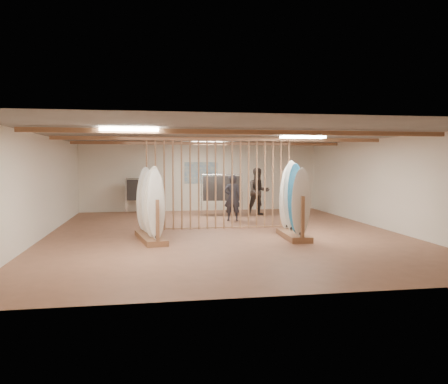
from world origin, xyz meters
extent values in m
plane|color=#976349|center=(0.00, 0.00, 0.00)|extent=(12.00, 12.00, 0.00)
plane|color=gray|center=(0.00, 0.00, 2.80)|extent=(12.00, 12.00, 0.00)
plane|color=white|center=(0.00, 6.00, 1.40)|extent=(12.00, 0.00, 12.00)
plane|color=white|center=(0.00, -6.00, 1.40)|extent=(12.00, 0.00, 12.00)
plane|color=white|center=(-5.00, 0.00, 1.40)|extent=(0.00, 12.00, 12.00)
plane|color=white|center=(5.00, 0.00, 1.40)|extent=(0.00, 12.00, 12.00)
cube|color=#956644|center=(0.00, 0.00, 2.72)|extent=(9.50, 6.12, 0.10)
cube|color=white|center=(0.00, 0.00, 2.74)|extent=(1.20, 0.35, 0.06)
cylinder|color=#A97A52|center=(-2.20, 0.80, 1.40)|extent=(0.05, 0.05, 2.78)
cylinder|color=#A97A52|center=(-1.94, 0.80, 1.40)|extent=(0.05, 0.05, 2.78)
cylinder|color=#A97A52|center=(-1.68, 0.80, 1.40)|extent=(0.05, 0.05, 2.78)
cylinder|color=#A97A52|center=(-1.42, 0.80, 1.40)|extent=(0.05, 0.05, 2.78)
cylinder|color=#A97A52|center=(-1.16, 0.80, 1.40)|extent=(0.05, 0.05, 2.78)
cylinder|color=#A97A52|center=(-0.91, 0.80, 1.40)|extent=(0.05, 0.05, 2.78)
cylinder|color=#A97A52|center=(-0.65, 0.80, 1.40)|extent=(0.05, 0.05, 2.78)
cylinder|color=#A97A52|center=(-0.39, 0.80, 1.40)|extent=(0.05, 0.05, 2.78)
cylinder|color=#A97A52|center=(-0.13, 0.80, 1.40)|extent=(0.05, 0.05, 2.78)
cylinder|color=#A97A52|center=(0.13, 0.80, 1.40)|extent=(0.05, 0.05, 2.78)
cylinder|color=#A97A52|center=(0.39, 0.80, 1.40)|extent=(0.05, 0.05, 2.78)
cylinder|color=#A97A52|center=(0.65, 0.80, 1.40)|extent=(0.05, 0.05, 2.78)
cylinder|color=#A97A52|center=(0.91, 0.80, 1.40)|extent=(0.05, 0.05, 2.78)
cylinder|color=#A97A52|center=(1.16, 0.80, 1.40)|extent=(0.05, 0.05, 2.78)
cylinder|color=#A97A52|center=(1.42, 0.80, 1.40)|extent=(0.05, 0.05, 2.78)
cylinder|color=#A97A52|center=(1.68, 0.80, 1.40)|extent=(0.05, 0.05, 2.78)
cylinder|color=#A97A52|center=(1.94, 0.80, 1.40)|extent=(0.05, 0.05, 2.78)
cylinder|color=#A97A52|center=(2.20, 0.80, 1.40)|extent=(0.05, 0.05, 2.78)
cube|color=#3069A8|center=(0.00, 5.98, 1.60)|extent=(1.40, 0.03, 0.90)
cube|color=#956644|center=(-2.11, -0.82, 0.07)|extent=(0.90, 2.08, 0.14)
cylinder|color=black|center=(-2.11, -0.82, 0.96)|extent=(0.38, 1.94, 0.01)
ellipsoid|color=white|center=(-1.95, -1.62, 1.03)|extent=(0.46, 0.14, 1.78)
ellipsoid|color=silver|center=(-2.03, -1.22, 1.03)|extent=(0.46, 0.14, 1.78)
ellipsoid|color=white|center=(-2.11, -0.82, 1.03)|extent=(0.46, 0.14, 1.78)
ellipsoid|color=silver|center=(-2.18, -0.42, 1.03)|extent=(0.46, 0.14, 1.78)
ellipsoid|color=white|center=(-2.26, -0.02, 1.03)|extent=(0.46, 0.14, 1.78)
cube|color=#956644|center=(1.74, -1.09, 0.08)|extent=(0.62, 1.75, 0.15)
cylinder|color=black|center=(1.74, -1.09, 1.01)|extent=(0.08, 1.68, 0.01)
ellipsoid|color=silver|center=(1.71, -1.75, 1.08)|extent=(0.48, 0.08, 1.86)
ellipsoid|color=#2D8CD1|center=(1.73, -1.31, 1.08)|extent=(0.48, 0.08, 1.86)
ellipsoid|color=silver|center=(1.75, -0.87, 1.08)|extent=(0.48, 0.08, 1.86)
ellipsoid|color=white|center=(1.77, -0.42, 1.08)|extent=(0.48, 0.08, 1.86)
cylinder|color=silver|center=(-2.41, 5.40, 1.40)|extent=(1.35, 0.12, 0.03)
cube|color=black|center=(-2.41, 5.40, 0.94)|extent=(1.27, 0.42, 0.82)
cylinder|color=silver|center=(-2.41, 5.40, 0.72)|extent=(0.03, 0.03, 1.45)
cylinder|color=silver|center=(0.56, 3.97, 1.58)|extent=(1.52, 0.20, 0.03)
cube|color=black|center=(0.56, 3.97, 1.06)|extent=(1.45, 0.53, 0.93)
cylinder|color=silver|center=(0.56, 3.97, 0.82)|extent=(0.03, 0.03, 1.64)
imported|color=#282830|center=(0.72, 2.59, 0.92)|extent=(0.72, 0.54, 1.83)
imported|color=#3E3530|center=(2.01, 4.00, 1.03)|extent=(1.04, 0.83, 2.07)
camera|label=1|loc=(-2.05, -12.39, 2.08)|focal=35.00mm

